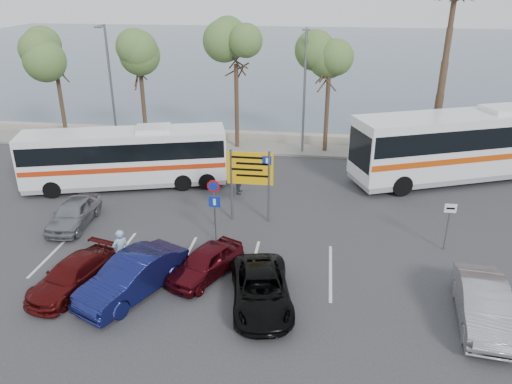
# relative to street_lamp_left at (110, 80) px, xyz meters

# --- Properties ---
(ground) EXTENTS (120.00, 120.00, 0.00)m
(ground) POSITION_rel_street_lamp_left_xyz_m (10.00, -13.52, -4.60)
(ground) COLOR #2E2E31
(ground) RESTS_ON ground
(kerb_strip) EXTENTS (44.00, 2.40, 0.15)m
(kerb_strip) POSITION_rel_street_lamp_left_xyz_m (10.00, 0.48, -4.52)
(kerb_strip) COLOR gray
(kerb_strip) RESTS_ON ground
(seawall) EXTENTS (48.00, 0.80, 0.60)m
(seawall) POSITION_rel_street_lamp_left_xyz_m (10.00, 2.48, -4.30)
(seawall) COLOR #A19380
(seawall) RESTS_ON ground
(sea) EXTENTS (140.00, 140.00, 0.00)m
(sea) POSITION_rel_street_lamp_left_xyz_m (10.00, 46.48, -4.59)
(sea) COLOR #3E5464
(sea) RESTS_ON ground
(tree_far_left) EXTENTS (3.20, 3.20, 7.60)m
(tree_far_left) POSITION_rel_street_lamp_left_xyz_m (-4.00, 0.48, 1.73)
(tree_far_left) COLOR #382619
(tree_far_left) RESTS_ON kerb_strip
(tree_left) EXTENTS (3.20, 3.20, 7.20)m
(tree_left) POSITION_rel_street_lamp_left_xyz_m (2.00, 0.48, 1.41)
(tree_left) COLOR #382619
(tree_left) RESTS_ON kerb_strip
(tree_mid) EXTENTS (3.20, 3.20, 8.00)m
(tree_mid) POSITION_rel_street_lamp_left_xyz_m (8.50, 0.48, 2.06)
(tree_mid) COLOR #382619
(tree_mid) RESTS_ON kerb_strip
(tree_right) EXTENTS (3.20, 3.20, 7.40)m
(tree_right) POSITION_rel_street_lamp_left_xyz_m (14.50, 0.48, 1.57)
(tree_right) COLOR #382619
(tree_right) RESTS_ON kerb_strip
(street_lamp_left) EXTENTS (0.45, 1.15, 8.01)m
(street_lamp_left) POSITION_rel_street_lamp_left_xyz_m (0.00, 0.00, 0.00)
(street_lamp_left) COLOR slate
(street_lamp_left) RESTS_ON kerb_strip
(street_lamp_right) EXTENTS (0.45, 1.15, 8.01)m
(street_lamp_right) POSITION_rel_street_lamp_left_xyz_m (13.00, 0.00, 0.00)
(street_lamp_right) COLOR slate
(street_lamp_right) RESTS_ON kerb_strip
(direction_sign) EXTENTS (2.20, 0.12, 3.60)m
(direction_sign) POSITION_rel_street_lamp_left_xyz_m (11.00, -10.32, -2.17)
(direction_sign) COLOR slate
(direction_sign) RESTS_ON ground
(sign_no_stop) EXTENTS (0.60, 0.08, 2.35)m
(sign_no_stop) POSITION_rel_street_lamp_left_xyz_m (9.40, -11.13, -3.02)
(sign_no_stop) COLOR slate
(sign_no_stop) RESTS_ON ground
(sign_parking) EXTENTS (0.50, 0.07, 2.25)m
(sign_parking) POSITION_rel_street_lamp_left_xyz_m (9.80, -12.73, -3.13)
(sign_parking) COLOR slate
(sign_parking) RESTS_ON ground
(sign_taxi) EXTENTS (0.50, 0.07, 2.20)m
(sign_taxi) POSITION_rel_street_lamp_left_xyz_m (19.80, -12.03, -3.18)
(sign_taxi) COLOR slate
(sign_taxi) RESTS_ON ground
(lane_markings) EXTENTS (12.02, 4.20, 0.01)m
(lane_markings) POSITION_rel_street_lamp_left_xyz_m (8.86, -14.52, -4.60)
(lane_markings) COLOR silver
(lane_markings) RESTS_ON ground
(coach_bus_left) EXTENTS (11.27, 5.30, 3.44)m
(coach_bus_left) POSITION_rel_street_lamp_left_xyz_m (3.50, -7.02, -3.00)
(coach_bus_left) COLOR white
(coach_bus_left) RESTS_ON ground
(coach_bus_right) EXTENTS (13.57, 7.70, 4.20)m
(coach_bus_right) POSITION_rel_street_lamp_left_xyz_m (22.57, -3.29, -2.65)
(coach_bus_right) COLOR white
(coach_bus_right) RESTS_ON ground
(car_silver_a) EXTENTS (1.66, 3.84, 1.29)m
(car_silver_a) POSITION_rel_street_lamp_left_xyz_m (2.78, -12.02, -3.95)
(car_silver_a) COLOR gray
(car_silver_a) RESTS_ON ground
(car_blue) EXTENTS (3.44, 4.86, 1.52)m
(car_blue) POSITION_rel_street_lamp_left_xyz_m (7.58, -17.02, -3.84)
(car_blue) COLOR #0F144A
(car_blue) RESTS_ON ground
(car_maroon) EXTENTS (2.65, 4.30, 1.16)m
(car_maroon) POSITION_rel_street_lamp_left_xyz_m (5.18, -17.02, -4.02)
(car_maroon) COLOR #4C0C0D
(car_maroon) RESTS_ON ground
(car_red) EXTENTS (2.93, 3.94, 1.25)m
(car_red) POSITION_rel_street_lamp_left_xyz_m (9.98, -15.49, -3.98)
(car_red) COLOR #480A11
(car_red) RESTS_ON ground
(suv_black) EXTENTS (2.90, 4.80, 1.24)m
(suv_black) POSITION_rel_street_lamp_left_xyz_m (12.38, -17.02, -3.98)
(suv_black) COLOR black
(suv_black) RESTS_ON ground
(car_silver_b) EXTENTS (1.99, 4.53, 1.45)m
(car_silver_b) POSITION_rel_street_lamp_left_xyz_m (20.00, -17.02, -3.87)
(car_silver_b) COLOR gray
(car_silver_b) RESTS_ON ground
(pedestrian_near) EXTENTS (0.78, 0.78, 1.83)m
(pedestrian_near) POSITION_rel_street_lamp_left_xyz_m (6.54, -15.52, -3.68)
(pedestrian_near) COLOR #8BA5CB
(pedestrian_near) RESTS_ON ground
(pedestrian_far) EXTENTS (0.63, 0.79, 1.58)m
(pedestrian_far) POSITION_rel_street_lamp_left_xyz_m (10.00, -7.02, -3.81)
(pedestrian_far) COLOR #343A4E
(pedestrian_far) RESTS_ON ground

